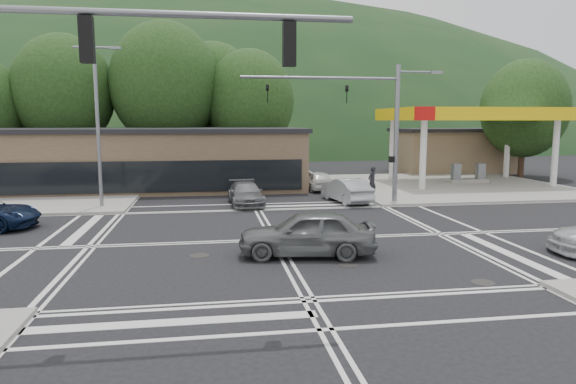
{
  "coord_description": "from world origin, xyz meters",
  "views": [
    {
      "loc": [
        -2.63,
        -20.34,
        4.85
      ],
      "look_at": [
        1.19,
        4.02,
        1.4
      ],
      "focal_mm": 32.0,
      "sensor_mm": 36.0,
      "label": 1
    }
  ],
  "objects": [
    {
      "name": "convenience_store",
      "position": [
        20.0,
        25.0,
        1.9
      ],
      "size": [
        10.0,
        6.0,
        3.8
      ],
      "primitive_type": "cube",
      "color": "#846B4F",
      "rests_on": "ground"
    },
    {
      "name": "car_northbound",
      "position": [
        -0.5,
        9.0,
        0.65
      ],
      "size": [
        2.02,
        4.58,
        1.31
      ],
      "primitive_type": "imported",
      "rotation": [
        0.0,
        0.0,
        0.04
      ],
      "color": "#5D5F62",
      "rests_on": "ground"
    },
    {
      "name": "tree_n_b",
      "position": [
        -6.0,
        24.0,
        7.79
      ],
      "size": [
        9.0,
        9.0,
        12.98
      ],
      "color": "#382619",
      "rests_on": "ground"
    },
    {
      "name": "pedestrian",
      "position": [
        7.5,
        10.3,
        1.08
      ],
      "size": [
        0.81,
        0.76,
        1.86
      ],
      "primitive_type": "imported",
      "rotation": [
        0.0,
        0.0,
        3.78
      ],
      "color": "black",
      "rests_on": "sidewalk_ne"
    },
    {
      "name": "tree_n_e",
      "position": [
        -2.0,
        28.0,
        7.14
      ],
      "size": [
        8.4,
        8.4,
        11.98
      ],
      "color": "#382619",
      "rests_on": "ground"
    },
    {
      "name": "tree_n_a",
      "position": [
        -14.0,
        24.0,
        7.14
      ],
      "size": [
        8.0,
        8.0,
        11.75
      ],
      "color": "#382619",
      "rests_on": "ground"
    },
    {
      "name": "tree_n_c",
      "position": [
        1.0,
        24.0,
        6.49
      ],
      "size": [
        7.6,
        7.6,
        10.87
      ],
      "color": "#382619",
      "rests_on": "ground"
    },
    {
      "name": "ground",
      "position": [
        0.0,
        0.0,
        0.0
      ],
      "size": [
        120.0,
        120.0,
        0.0
      ],
      "primitive_type": "plane",
      "color": "black",
      "rests_on": "ground"
    },
    {
      "name": "sidewalk_nw",
      "position": [
        -15.0,
        15.0,
        0.07
      ],
      "size": [
        16.0,
        16.0,
        0.15
      ],
      "primitive_type": "cube",
      "color": "gray",
      "rests_on": "ground"
    },
    {
      "name": "car_queue_b",
      "position": [
        4.9,
        14.54,
        0.68
      ],
      "size": [
        1.86,
        4.1,
        1.37
      ],
      "primitive_type": "imported",
      "rotation": [
        0.0,
        0.0,
        3.21
      ],
      "color": "silver",
      "rests_on": "ground"
    },
    {
      "name": "signal_mast_sw",
      "position": [
        -6.39,
        -8.2,
        5.12
      ],
      "size": [
        9.14,
        0.28,
        8.0
      ],
      "color": "slate",
      "rests_on": "ground"
    },
    {
      "name": "hill_north",
      "position": [
        0.0,
        90.0,
        0.0
      ],
      "size": [
        252.0,
        126.0,
        140.0
      ],
      "primitive_type": "ellipsoid",
      "color": "#18361A",
      "rests_on": "ground"
    },
    {
      "name": "car_grey_center",
      "position": [
        0.84,
        -2.6,
        0.84
      ],
      "size": [
        5.15,
        2.7,
        1.67
      ],
      "primitive_type": "imported",
      "rotation": [
        0.0,
        0.0,
        -1.72
      ],
      "color": "#5B5E60",
      "rests_on": "ground"
    },
    {
      "name": "tree_ne",
      "position": [
        24.0,
        20.0,
        5.84
      ],
      "size": [
        7.2,
        7.2,
        9.99
      ],
      "color": "#382619",
      "rests_on": "ground"
    },
    {
      "name": "gas_station_canopy",
      "position": [
        16.99,
        15.99,
        5.04
      ],
      "size": [
        12.32,
        8.34,
        5.75
      ],
      "color": "silver",
      "rests_on": "ground"
    },
    {
      "name": "streetlight_nw",
      "position": [
        -8.44,
        9.0,
        5.05
      ],
      "size": [
        2.5,
        0.25,
        9.0
      ],
      "color": "slate",
      "rests_on": "ground"
    },
    {
      "name": "commercial_row",
      "position": [
        -8.0,
        17.0,
        2.0
      ],
      "size": [
        24.0,
        8.0,
        4.0
      ],
      "primitive_type": "cube",
      "color": "brown",
      "rests_on": "ground"
    },
    {
      "name": "signal_mast_ne",
      "position": [
        6.95,
        8.2,
        5.07
      ],
      "size": [
        11.65,
        0.3,
        8.0
      ],
      "color": "slate",
      "rests_on": "ground"
    },
    {
      "name": "car_queue_a",
      "position": [
        5.5,
        9.0,
        0.72
      ],
      "size": [
        2.26,
        4.58,
        1.45
      ],
      "primitive_type": "imported",
      "rotation": [
        0.0,
        0.0,
        3.31
      ],
      "color": "#A9ADB0",
      "rests_on": "ground"
    },
    {
      "name": "sidewalk_ne",
      "position": [
        15.0,
        15.0,
        0.07
      ],
      "size": [
        16.0,
        16.0,
        0.15
      ],
      "primitive_type": "cube",
      "color": "gray",
      "rests_on": "ground"
    }
  ]
}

